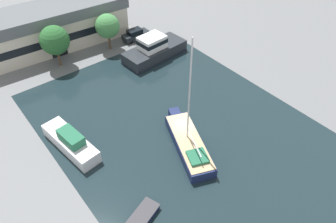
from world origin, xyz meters
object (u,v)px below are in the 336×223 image
Objects in this scene: cabin_boat at (71,142)px; quay_tree_near_building at (107,26)px; motor_cruiser at (154,50)px; quay_tree_by_water at (55,40)px; parked_car at (136,34)px; warehouse_building at (48,28)px; small_dinghy at (141,218)px; sailboat_moored at (188,143)px.

quay_tree_near_building is at bearing 40.39° from cabin_boat.
cabin_boat is (-18.15, -9.25, -0.35)m from motor_cruiser.
quay_tree_by_water is 13.39m from parked_car.
cabin_boat reaches higher than parked_car.
quay_tree_near_building is at bearing -38.69° from warehouse_building.
quay_tree_by_water is 28.64m from small_dinghy.
warehouse_building is at bearing -30.04° from small_dinghy.
small_dinghy is (-18.15, -27.37, -0.58)m from parked_car.
parked_car is (11.69, -6.42, -2.33)m from warehouse_building.
quay_tree_by_water is 0.76× the size of cabin_boat.
quay_tree_by_water is 14.15m from motor_cruiser.
motor_cruiser is at bearing -29.49° from quay_tree_by_water.
warehouse_building reaches higher than parked_car.
quay_tree_near_building reaches higher than motor_cruiser.
warehouse_building is 5.92× the size of small_dinghy.
sailboat_moored reaches higher than quay_tree_by_water.
quay_tree_near_building is 0.43× the size of sailboat_moored.
warehouse_building is 5.62× the size of parked_car.
quay_tree_by_water is 1.38× the size of parked_car.
cabin_boat is at bearing 163.73° from sailboat_moored.
sailboat_moored is (2.67, -29.80, -2.50)m from warehouse_building.
quay_tree_near_building is 24.06m from sailboat_moored.
sailboat_moored is 1.63× the size of cabin_boat.
warehouse_building is 4.43× the size of quay_tree_near_building.
sailboat_moored reaches higher than warehouse_building.
small_dinghy is 0.52× the size of cabin_boat.
sailboat_moored is 9.96m from small_dinghy.
cabin_boat is at bearing -132.35° from quay_tree_near_building.
small_dinghy is at bearing -32.62° from parked_car.
motor_cruiser is (8.11, 17.10, 0.59)m from sailboat_moored.
sailboat_moored is 18.94m from motor_cruiser.
parked_car is at bearing 31.91° from cabin_boat.
quay_tree_near_building is (6.88, -6.32, 0.62)m from warehouse_building.
motor_cruiser is 27.25m from small_dinghy.
cabin_boat is (-6.08, -16.07, -3.15)m from quay_tree_by_water.
quay_tree_near_building is at bearing -3.10° from quay_tree_by_water.
motor_cruiser is 1.26× the size of cabin_boat.
quay_tree_by_water reaches higher than cabin_boat.
warehouse_building is 1.90× the size of sailboat_moored.
cabin_boat is (-10.04, 7.85, 0.25)m from sailboat_moored.
quay_tree_by_water is at bearing 121.16° from sailboat_moored.
parked_car is at bearing -24.90° from warehouse_building.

